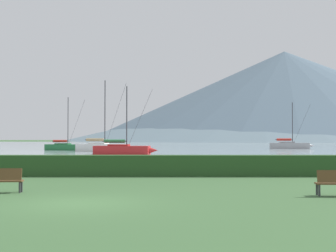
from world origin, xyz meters
TOP-DOWN VIEW (x-y plane):
  - ground_plane at (0.00, 0.00)m, footprint 1000.00×1000.00m
  - harbor_water at (0.00, 137.00)m, footprint 320.00×246.00m
  - hedge_line at (0.00, 11.00)m, footprint 80.00×1.20m
  - sailboat_slip_0 at (-14.89, 66.00)m, footprint 7.76×3.60m
  - sailboat_slip_1 at (-7.48, 58.11)m, footprint 8.92×4.75m
  - sailboat_slip_2 at (-2.91, 45.05)m, footprint 8.31×3.19m
  - sailboat_slip_6 at (27.27, 78.44)m, footprint 8.80×3.24m
  - park_bench_near_path at (-3.56, 2.88)m, footprint 1.67×0.61m
  - distant_hill_west_ridge at (76.61, 342.96)m, footprint 302.89×302.89m
  - distant_hill_central_peak at (94.96, 353.43)m, footprint 311.15×311.15m

SIDE VIEW (x-z plane):
  - ground_plane at x=0.00m, z-range 0.00..0.00m
  - harbor_water at x=0.00m, z-range 0.00..0.00m
  - park_bench_near_path at x=-3.56m, z-range 0.06..1.01m
  - hedge_line at x=0.00m, z-range 0.00..1.16m
  - sailboat_slip_0 at x=-14.89m, z-range -3.97..5.23m
  - sailboat_slip_2 at x=-2.91m, z-range -3.73..5.07m
  - sailboat_slip_6 at x=27.27m, z-range -3.93..5.35m
  - sailboat_slip_1 at x=-7.48m, z-range -4.84..6.31m
  - distant_hill_west_ridge at x=76.61m, z-range 0.00..35.10m
  - distant_hill_central_peak at x=94.96m, z-range 0.00..70.65m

